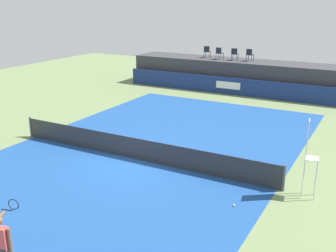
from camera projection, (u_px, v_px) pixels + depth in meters
name	position (u px, v px, depth m)	size (l,w,h in m)	color
ground_plane	(170.00, 139.00, 19.73)	(48.00, 48.00, 0.00)	#6B7F51
court_inner	(137.00, 159.00, 17.22)	(12.00, 22.00, 0.00)	#1C478C
sponsor_wall	(241.00, 87.00, 28.33)	(18.00, 0.22, 1.20)	navy
spectator_platform	(249.00, 76.00, 29.68)	(18.00, 2.80, 2.20)	#38383D
spectator_chair_far_left	(207.00, 51.00, 30.86)	(0.48, 0.48, 0.89)	#1E232D
spectator_chair_left	(219.00, 53.00, 29.99)	(0.48, 0.48, 0.89)	#1E232D
spectator_chair_center	(235.00, 54.00, 29.52)	(0.47, 0.47, 0.89)	#1E232D
spectator_chair_right	(250.00, 54.00, 29.14)	(0.48, 0.48, 0.89)	#1E232D
umpire_chair	(309.00, 153.00, 13.54)	(0.51, 0.51, 2.76)	white
tennis_net	(136.00, 149.00, 17.07)	(12.40, 0.02, 0.95)	#2D2D2D
net_post_near	(31.00, 127.00, 19.90)	(0.10, 0.10, 1.00)	#4C4C51
net_post_far	(284.00, 178.00, 14.23)	(0.10, 0.10, 1.00)	#4C4C51
tennis_player	(2.00, 246.00, 9.54)	(0.93, 1.10, 1.77)	white
tennis_ball	(234.00, 205.00, 13.31)	(0.07, 0.07, 0.07)	#D8EA33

